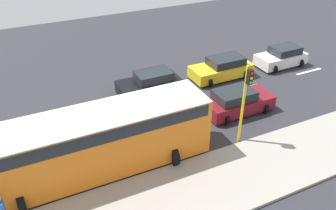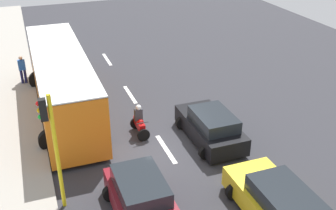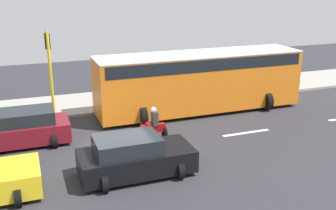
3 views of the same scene
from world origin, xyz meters
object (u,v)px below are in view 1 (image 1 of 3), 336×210
object	(u,v)px
car_white	(282,57)
motorcycle	(144,112)
car_yellow_cab	(222,68)
car_black	(150,83)
traffic_light_corner	(245,95)
car_maroon	(237,102)
city_bus	(94,140)

from	to	relation	value
car_white	motorcycle	distance (m)	12.68
car_yellow_cab	car_white	world-z (taller)	same
car_black	traffic_light_corner	world-z (taller)	traffic_light_corner
car_yellow_cab	traffic_light_corner	distance (m)	8.00
car_yellow_cab	motorcycle	bearing A→B (deg)	-68.80
car_maroon	car_yellow_cab	size ratio (longest dim) A/B	0.95
car_yellow_cab	motorcycle	distance (m)	7.73
motorcycle	traffic_light_corner	world-z (taller)	traffic_light_corner
car_maroon	city_bus	size ratio (longest dim) A/B	0.38
car_maroon	car_white	world-z (taller)	same
car_black	motorcycle	size ratio (longest dim) A/B	2.70
car_maroon	traffic_light_corner	size ratio (longest dim) A/B	0.94
car_white	city_bus	size ratio (longest dim) A/B	0.35
city_bus	car_yellow_cab	bearing A→B (deg)	118.10
car_maroon	city_bus	world-z (taller)	city_bus
traffic_light_corner	city_bus	bearing A→B (deg)	-98.56
car_black	traffic_light_corner	distance (m)	7.69
car_white	city_bus	world-z (taller)	city_bus
car_maroon	car_yellow_cab	xyz separation A→B (m)	(-4.30, 1.74, 0.00)
motorcycle	car_white	bearing A→B (deg)	101.39
car_maroon	motorcycle	distance (m)	5.67
car_maroon	city_bus	xyz separation A→B (m)	(1.49, -9.10, 1.13)
car_black	car_yellow_cab	bearing A→B (deg)	88.87
car_white	city_bus	bearing A→B (deg)	-71.11
traffic_light_corner	car_white	bearing A→B (deg)	127.68
car_black	car_white	distance (m)	10.80
motorcycle	traffic_light_corner	xyz separation A→B (m)	(4.12, 3.85, 2.29)
car_maroon	car_yellow_cab	distance (m)	4.64
car_black	motorcycle	world-z (taller)	motorcycle
car_yellow_cab	city_bus	xyz separation A→B (m)	(5.79, -10.84, 1.13)
city_bus	car_white	bearing A→B (deg)	108.89
car_white	traffic_light_corner	xyz separation A→B (m)	(6.62, -8.57, 2.22)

